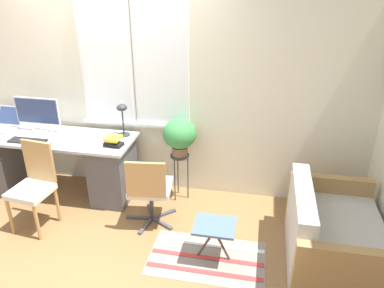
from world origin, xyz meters
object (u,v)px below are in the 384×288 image
at_px(office_chair_swivel, 149,189).
at_px(couch_loveseat, 331,238).
at_px(laptop, 6,124).
at_px(book_stack, 113,141).
at_px(monitor, 38,113).
at_px(plant_stand, 180,161).
at_px(desk_chair_wooden, 34,184).
at_px(keyboard, 28,141).
at_px(folding_stool, 214,228).
at_px(desk_lamp, 122,113).
at_px(mouse, 51,142).
at_px(potted_plant, 180,135).

bearing_deg(office_chair_swivel, couch_loveseat, 165.45).
relative_size(laptop, book_stack, 1.61).
xyz_separation_m(monitor, plant_stand, (1.69, 0.04, -0.48)).
height_order(monitor, desk_chair_wooden, monitor).
xyz_separation_m(keyboard, office_chair_swivel, (1.47, -0.22, -0.32)).
height_order(monitor, couch_loveseat, monitor).
relative_size(book_stack, folding_stool, 0.56).
height_order(office_chair_swivel, couch_loveseat, office_chair_swivel).
distance_m(desk_lamp, couch_loveseat, 2.52).
xyz_separation_m(mouse, office_chair_swivel, (1.18, -0.21, -0.32)).
bearing_deg(book_stack, office_chair_swivel, -31.98).
bearing_deg(laptop, desk_lamp, 2.85).
bearing_deg(couch_loveseat, keyboard, 82.04).
height_order(book_stack, couch_loveseat, book_stack).
height_order(monitor, folding_stool, monitor).
xyz_separation_m(desk_lamp, office_chair_swivel, (0.47, -0.60, -0.58)).
bearing_deg(potted_plant, monitor, -178.79).
relative_size(keyboard, book_stack, 1.97).
height_order(book_stack, desk_chair_wooden, desk_chair_wooden).
distance_m(keyboard, mouse, 0.29).
bearing_deg(office_chair_swivel, keyboard, -15.39).
height_order(laptop, potted_plant, potted_plant).
bearing_deg(mouse, desk_lamp, 28.48).
distance_m(laptop, potted_plant, 2.15).
bearing_deg(plant_stand, folding_stool, -60.66).
relative_size(monitor, office_chair_swivel, 0.66).
relative_size(desk_lamp, couch_loveseat, 0.32).
bearing_deg(desk_chair_wooden, office_chair_swivel, 17.86).
height_order(desk_chair_wooden, couch_loveseat, desk_chair_wooden).
relative_size(couch_loveseat, folding_stool, 3.02).
bearing_deg(book_stack, monitor, 167.50).
xyz_separation_m(book_stack, couch_loveseat, (2.28, -0.54, -0.52)).
xyz_separation_m(laptop, office_chair_swivel, (1.95, -0.52, -0.36)).
xyz_separation_m(laptop, keyboard, (0.48, -0.31, -0.04)).
bearing_deg(monitor, laptop, -179.29).
height_order(book_stack, plant_stand, book_stack).
bearing_deg(plant_stand, potted_plant, -153.43).
xyz_separation_m(desk_lamp, folding_stool, (1.21, -1.00, -0.67)).
relative_size(plant_stand, potted_plant, 1.29).
bearing_deg(book_stack, keyboard, -174.87).
distance_m(mouse, couch_loveseat, 3.05).
height_order(keyboard, book_stack, book_stack).
xyz_separation_m(mouse, desk_chair_wooden, (0.02, -0.44, -0.27)).
bearing_deg(keyboard, office_chair_swivel, -8.42).
relative_size(desk_chair_wooden, couch_loveseat, 0.78).
relative_size(monitor, book_stack, 2.50).
distance_m(laptop, mouse, 0.83).
xyz_separation_m(mouse, desk_lamp, (0.71, 0.38, 0.26)).
distance_m(plant_stand, folding_stool, 1.11).
bearing_deg(folding_stool, couch_loveseat, 8.69).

